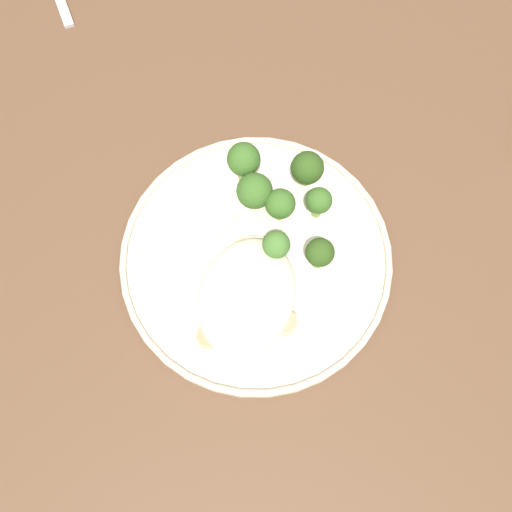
{
  "coord_description": "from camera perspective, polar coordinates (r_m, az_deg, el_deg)",
  "views": [
    {
      "loc": [
        -0.26,
        -0.1,
        1.39
      ],
      "look_at": [
        -0.06,
        -0.03,
        0.76
      ],
      "focal_mm": 44.23,
      "sensor_mm": 36.0,
      "label": 1
    }
  ],
  "objects": [
    {
      "name": "dinner_plate",
      "position": [
        0.67,
        0.0,
        -0.32
      ],
      "size": [
        0.29,
        0.29,
        0.02
      ],
      "color": "beige",
      "rests_on": "wooden_dining_table"
    },
    {
      "name": "onion_sliver_curled_piece",
      "position": [
        0.68,
        -2.91,
        2.65
      ],
      "size": [
        0.05,
        0.03,
        0.0
      ],
      "primitive_type": "cube",
      "rotation": [
        0.0,
        0.0,
        5.85
      ],
      "color": "silver",
      "rests_on": "dinner_plate"
    },
    {
      "name": "broccoli_floret_front_edge",
      "position": [
        0.68,
        4.66,
        7.9
      ],
      "size": [
        0.04,
        0.04,
        0.05
      ],
      "color": "#7A994C",
      "rests_on": "dinner_plate"
    },
    {
      "name": "broccoli_floret_split_head",
      "position": [
        0.66,
        -0.13,
        5.88
      ],
      "size": [
        0.04,
        0.04,
        0.05
      ],
      "color": "#7A994C",
      "rests_on": "dinner_plate"
    },
    {
      "name": "broccoli_floret_tall_stalk",
      "position": [
        0.66,
        2.24,
        4.8
      ],
      "size": [
        0.03,
        0.03,
        0.05
      ],
      "color": "#89A356",
      "rests_on": "dinner_plate"
    },
    {
      "name": "broccoli_floret_near_rim",
      "position": [
        0.64,
        5.79,
        0.26
      ],
      "size": [
        0.03,
        0.03,
        0.05
      ],
      "color": "#7A994C",
      "rests_on": "dinner_plate"
    },
    {
      "name": "onion_sliver_short_strip",
      "position": [
        0.7,
        6.71,
        5.95
      ],
      "size": [
        0.04,
        0.02,
        0.0
      ],
      "primitive_type": "cube",
      "rotation": [
        0.0,
        0.0,
        2.77
      ],
      "color": "silver",
      "rests_on": "dinner_plate"
    },
    {
      "name": "onion_sliver_pale_crescent",
      "position": [
        0.69,
        2.54,
        3.85
      ],
      "size": [
        0.04,
        0.02,
        0.0
      ],
      "primitive_type": "cube",
      "rotation": [
        0.0,
        0.0,
        3.51
      ],
      "color": "silver",
      "rests_on": "dinner_plate"
    },
    {
      "name": "seared_scallop_tilted_round",
      "position": [
        0.66,
        -1.05,
        0.1
      ],
      "size": [
        0.03,
        0.03,
        0.01
      ],
      "color": "#E5C689",
      "rests_on": "dinner_plate"
    },
    {
      "name": "seared_scallop_center_golden",
      "position": [
        0.64,
        -4.45,
        -7.31
      ],
      "size": [
        0.02,
        0.02,
        0.01
      ],
      "color": "#E5C689",
      "rests_on": "dinner_plate"
    },
    {
      "name": "seared_scallop_half_hidden",
      "position": [
        0.64,
        2.73,
        -6.08
      ],
      "size": [
        0.02,
        0.02,
        0.02
      ],
      "color": "beige",
      "rests_on": "dinner_plate"
    },
    {
      "name": "broccoli_floret_beside_noodles",
      "position": [
        0.64,
        1.84,
        0.9
      ],
      "size": [
        0.03,
        0.03,
        0.05
      ],
      "color": "#89A356",
      "rests_on": "dinner_plate"
    },
    {
      "name": "broccoli_floret_center_pile",
      "position": [
        0.67,
        -1.12,
        8.65
      ],
      "size": [
        0.04,
        0.04,
        0.06
      ],
      "color": "#7A994C",
      "rests_on": "dinner_plate"
    },
    {
      "name": "noodle_bed",
      "position": [
        0.64,
        -0.86,
        -3.64
      ],
      "size": [
        0.13,
        0.1,
        0.04
      ],
      "color": "beige",
      "rests_on": "dinner_plate"
    },
    {
      "name": "onion_sliver_long_sliver",
      "position": [
        0.68,
        -0.54,
        2.09
      ],
      "size": [
        0.01,
        0.04,
        0.0
      ],
      "primitive_type": "cube",
      "rotation": [
        0.0,
        0.0,
        1.79
      ],
      "color": "silver",
      "rests_on": "dinner_plate"
    },
    {
      "name": "wooden_dining_table",
      "position": [
        0.78,
        -1.23,
        2.05
      ],
      "size": [
        1.4,
        1.0,
        0.74
      ],
      "color": "brown",
      "rests_on": "ground"
    },
    {
      "name": "ground",
      "position": [
        1.41,
        -0.68,
        -7.56
      ],
      "size": [
        6.0,
        6.0,
        0.0
      ],
      "primitive_type": "plane",
      "color": "#47423D"
    },
    {
      "name": "seared_scallop_left_edge",
      "position": [
        0.65,
        -0.3,
        -2.82
      ],
      "size": [
        0.03,
        0.03,
        0.01
      ],
      "color": "beige",
      "rests_on": "dinner_plate"
    },
    {
      "name": "broccoli_floret_right_tilted",
      "position": [
        0.66,
        5.69,
        4.93
      ],
      "size": [
        0.03,
        0.03,
        0.05
      ],
      "color": "#7A994C",
      "rests_on": "dinner_plate"
    }
  ]
}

